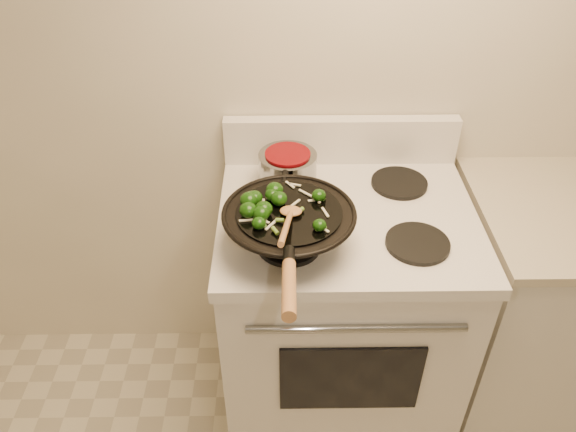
{
  "coord_description": "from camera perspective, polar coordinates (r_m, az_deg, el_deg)",
  "views": [
    {
      "loc": [
        -0.31,
        -0.17,
        1.95
      ],
      "look_at": [
        -0.3,
        1.03,
        1.02
      ],
      "focal_mm": 35.0,
      "sensor_mm": 36.0,
      "label": 1
    }
  ],
  "objects": [
    {
      "name": "saucepan",
      "position": [
        1.77,
        -0.04,
        4.87
      ],
      "size": [
        0.18,
        0.3,
        0.11
      ],
      "color": "gray",
      "rests_on": "stove"
    },
    {
      "name": "counter_unit",
      "position": [
        2.25,
        25.82,
        -8.55
      ],
      "size": [
        0.75,
        0.62,
        0.91
      ],
      "color": "silver",
      "rests_on": "ground"
    },
    {
      "name": "wooden_spoon",
      "position": [
        1.41,
        0.03,
        -0.41
      ],
      "size": [
        0.07,
        0.27,
        0.1
      ],
      "color": "#A66F41",
      "rests_on": "wok"
    },
    {
      "name": "stove",
      "position": [
        2.01,
        5.25,
        -9.93
      ],
      "size": [
        0.78,
        0.67,
        1.08
      ],
      "color": "white",
      "rests_on": "ground"
    },
    {
      "name": "wok",
      "position": [
        1.52,
        0.11,
        -1.08
      ],
      "size": [
        0.36,
        0.6,
        0.17
      ],
      "color": "black",
      "rests_on": "stove"
    },
    {
      "name": "stirfry",
      "position": [
        1.49,
        -2.01,
        1.27
      ],
      "size": [
        0.24,
        0.24,
        0.04
      ],
      "color": "#103508",
      "rests_on": "wok"
    }
  ]
}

